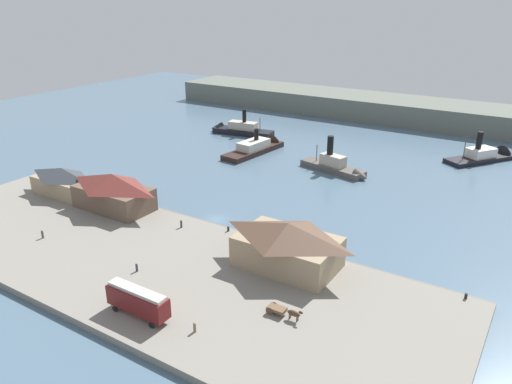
{
  "coord_description": "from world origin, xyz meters",
  "views": [
    {
      "loc": [
        57.9,
        -75.9,
        44.01
      ],
      "look_at": [
        1.36,
        13.65,
        2.0
      ],
      "focal_mm": 34.66,
      "sensor_mm": 36.0,
      "label": 1
    }
  ],
  "objects_px": {
    "ferry_outer_harbor": "(339,167)",
    "ferry_shed_west_terminal": "(288,244)",
    "pedestrian_standing_center": "(181,224)",
    "ferry_approaching_west": "(237,129)",
    "pedestrian_at_waters_edge": "(43,234)",
    "ferry_shed_central_terminal": "(63,181)",
    "mooring_post_east": "(228,229)",
    "ferry_mid_harbor": "(260,147)",
    "pedestrian_walking_east": "(137,267)",
    "ferry_shed_customs_shed": "(113,191)",
    "mooring_post_center_west": "(466,296)",
    "horse_cart": "(283,311)",
    "pedestrian_by_tram": "(195,327)",
    "street_tram": "(138,300)",
    "ferry_near_quay": "(489,155)"
  },
  "relations": [
    {
      "from": "ferry_outer_harbor",
      "to": "ferry_shed_west_terminal",
      "type": "bearing_deg",
      "value": -75.91
    },
    {
      "from": "pedestrian_standing_center",
      "to": "ferry_approaching_west",
      "type": "relative_size",
      "value": 0.07
    },
    {
      "from": "pedestrian_at_waters_edge",
      "to": "ferry_shed_central_terminal",
      "type": "bearing_deg",
      "value": 132.3
    },
    {
      "from": "pedestrian_standing_center",
      "to": "mooring_post_east",
      "type": "xyz_separation_m",
      "value": [
        8.86,
        3.62,
        -0.32
      ]
    },
    {
      "from": "ferry_mid_harbor",
      "to": "ferry_approaching_west",
      "type": "distance_m",
      "value": 21.7
    },
    {
      "from": "ferry_shed_west_terminal",
      "to": "mooring_post_east",
      "type": "distance_m",
      "value": 17.52
    },
    {
      "from": "ferry_shed_central_terminal",
      "to": "pedestrian_at_waters_edge",
      "type": "height_order",
      "value": "ferry_shed_central_terminal"
    },
    {
      "from": "ferry_shed_central_terminal",
      "to": "ferry_approaching_west",
      "type": "relative_size",
      "value": 0.64
    },
    {
      "from": "ferry_shed_west_terminal",
      "to": "pedestrian_walking_east",
      "type": "bearing_deg",
      "value": -143.46
    },
    {
      "from": "ferry_shed_customs_shed",
      "to": "pedestrian_standing_center",
      "type": "height_order",
      "value": "ferry_shed_customs_shed"
    },
    {
      "from": "ferry_mid_harbor",
      "to": "mooring_post_east",
      "type": "bearing_deg",
      "value": -64.25
    },
    {
      "from": "mooring_post_center_west",
      "to": "ferry_outer_harbor",
      "type": "relative_size",
      "value": 0.04
    },
    {
      "from": "horse_cart",
      "to": "pedestrian_at_waters_edge",
      "type": "height_order",
      "value": "horse_cart"
    },
    {
      "from": "ferry_shed_customs_shed",
      "to": "ferry_shed_central_terminal",
      "type": "bearing_deg",
      "value": -179.0
    },
    {
      "from": "ferry_shed_customs_shed",
      "to": "pedestrian_by_tram",
      "type": "bearing_deg",
      "value": -30.16
    },
    {
      "from": "pedestrian_walking_east",
      "to": "pedestrian_by_tram",
      "type": "height_order",
      "value": "same"
    },
    {
      "from": "street_tram",
      "to": "ferry_shed_central_terminal",
      "type": "bearing_deg",
      "value": 152.71
    },
    {
      "from": "horse_cart",
      "to": "pedestrian_at_waters_edge",
      "type": "distance_m",
      "value": 50.85
    },
    {
      "from": "pedestrian_at_waters_edge",
      "to": "pedestrian_walking_east",
      "type": "relative_size",
      "value": 1.08
    },
    {
      "from": "ferry_shed_west_terminal",
      "to": "ferry_mid_harbor",
      "type": "bearing_deg",
      "value": 125.59
    },
    {
      "from": "pedestrian_by_tram",
      "to": "ferry_approaching_west",
      "type": "distance_m",
      "value": 109.56
    },
    {
      "from": "street_tram",
      "to": "horse_cart",
      "type": "xyz_separation_m",
      "value": [
        17.67,
        10.9,
        -1.62
      ]
    },
    {
      "from": "ferry_shed_central_terminal",
      "to": "ferry_mid_harbor",
      "type": "xyz_separation_m",
      "value": [
        18.29,
        56.82,
        -3.08
      ]
    },
    {
      "from": "ferry_shed_central_terminal",
      "to": "ferry_mid_harbor",
      "type": "height_order",
      "value": "ferry_shed_central_terminal"
    },
    {
      "from": "ferry_outer_harbor",
      "to": "ferry_near_quay",
      "type": "relative_size",
      "value": 0.93
    },
    {
      "from": "ferry_outer_harbor",
      "to": "ferry_approaching_west",
      "type": "bearing_deg",
      "value": 157.48
    },
    {
      "from": "ferry_shed_west_terminal",
      "to": "pedestrian_walking_east",
      "type": "xyz_separation_m",
      "value": [
        -20.35,
        -15.08,
        -3.33
      ]
    },
    {
      "from": "pedestrian_walking_east",
      "to": "ferry_shed_central_terminal",
      "type": "bearing_deg",
      "value": 157.49
    },
    {
      "from": "ferry_shed_west_terminal",
      "to": "ferry_near_quay",
      "type": "height_order",
      "value": "ferry_shed_west_terminal"
    },
    {
      "from": "mooring_post_east",
      "to": "ferry_approaching_west",
      "type": "bearing_deg",
      "value": 123.1
    },
    {
      "from": "ferry_shed_central_terminal",
      "to": "pedestrian_standing_center",
      "type": "relative_size",
      "value": 8.85
    },
    {
      "from": "ferry_shed_customs_shed",
      "to": "pedestrian_standing_center",
      "type": "distance_m",
      "value": 18.67
    },
    {
      "from": "pedestrian_standing_center",
      "to": "street_tram",
      "type": "bearing_deg",
      "value": -61.68
    },
    {
      "from": "horse_cart",
      "to": "pedestrian_standing_center",
      "type": "bearing_deg",
      "value": 154.83
    },
    {
      "from": "ferry_shed_customs_shed",
      "to": "pedestrian_standing_center",
      "type": "relative_size",
      "value": 10.21
    },
    {
      "from": "mooring_post_east",
      "to": "pedestrian_by_tram",
      "type": "bearing_deg",
      "value": -63.13
    },
    {
      "from": "street_tram",
      "to": "ferry_outer_harbor",
      "type": "height_order",
      "value": "ferry_outer_harbor"
    },
    {
      "from": "mooring_post_center_west",
      "to": "ferry_mid_harbor",
      "type": "relative_size",
      "value": 0.04
    },
    {
      "from": "pedestrian_standing_center",
      "to": "ferry_approaching_west",
      "type": "bearing_deg",
      "value": 116.09
    },
    {
      "from": "street_tram",
      "to": "ferry_mid_harbor",
      "type": "xyz_separation_m",
      "value": [
        -30.35,
        81.9,
        -2.4
      ]
    },
    {
      "from": "ferry_mid_harbor",
      "to": "ferry_near_quay",
      "type": "bearing_deg",
      "value": 24.89
    },
    {
      "from": "ferry_shed_west_terminal",
      "to": "pedestrian_at_waters_edge",
      "type": "bearing_deg",
      "value": -160.42
    },
    {
      "from": "ferry_outer_harbor",
      "to": "ferry_near_quay",
      "type": "xyz_separation_m",
      "value": [
        32.03,
        34.15,
        -0.38
      ]
    },
    {
      "from": "ferry_shed_customs_shed",
      "to": "pedestrian_at_waters_edge",
      "type": "xyz_separation_m",
      "value": [
        -0.87,
        -17.35,
        -3.24
      ]
    },
    {
      "from": "ferry_shed_customs_shed",
      "to": "ferry_approaching_west",
      "type": "bearing_deg",
      "value": 102.57
    },
    {
      "from": "pedestrian_standing_center",
      "to": "ferry_near_quay",
      "type": "distance_m",
      "value": 95.12
    },
    {
      "from": "ferry_shed_central_terminal",
      "to": "ferry_shed_customs_shed",
      "type": "height_order",
      "value": "ferry_shed_customs_shed"
    },
    {
      "from": "pedestrian_standing_center",
      "to": "mooring_post_center_west",
      "type": "relative_size",
      "value": 1.88
    },
    {
      "from": "pedestrian_by_tram",
      "to": "ferry_mid_harbor",
      "type": "distance_m",
      "value": 89.8
    },
    {
      "from": "mooring_post_center_west",
      "to": "ferry_outer_harbor",
      "type": "distance_m",
      "value": 61.7
    }
  ]
}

